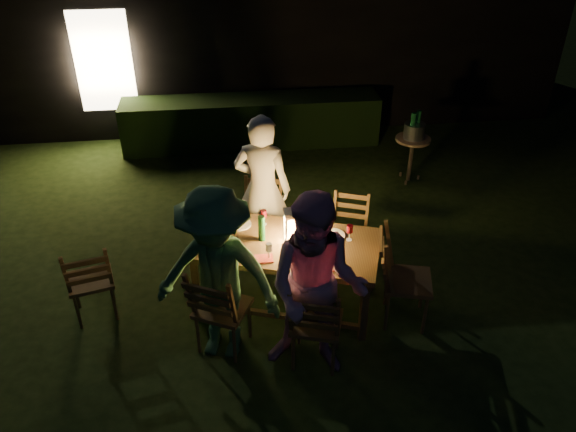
{
  "coord_description": "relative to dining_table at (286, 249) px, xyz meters",
  "views": [
    {
      "loc": [
        -0.95,
        -4.97,
        4.03
      ],
      "look_at": [
        -0.36,
        -0.09,
        0.94
      ],
      "focal_mm": 35.0,
      "sensor_mm": 36.0,
      "label": 1
    }
  ],
  "objects": [
    {
      "name": "wineglass_a",
      "position": [
        -0.19,
        0.36,
        0.17
      ],
      "size": [
        0.06,
        0.06,
        0.18
      ],
      "primitive_type": null,
      "color": "#59070F",
      "rests_on": "dining_table"
    },
    {
      "name": "wineglass_e",
      "position": [
        -0.19,
        -0.25,
        0.17
      ],
      "size": [
        0.06,
        0.06,
        0.18
      ],
      "primitive_type": null,
      "color": "silver",
      "rests_on": "dining_table"
    },
    {
      "name": "garden_envelope",
      "position": [
        0.4,
        6.5,
        0.87
      ],
      "size": [
        40.0,
        40.0,
        3.2
      ],
      "color": "black",
      "rests_on": "ground"
    },
    {
      "name": "lantern",
      "position": [
        0.06,
        0.03,
        0.23
      ],
      "size": [
        0.16,
        0.16,
        0.35
      ],
      "color": "white",
      "rests_on": "dining_table"
    },
    {
      "name": "chair_spare",
      "position": [
        -1.99,
        0.03,
        -0.41
      ],
      "size": [
        0.53,
        0.56,
        0.98
      ],
      "rotation": [
        0.0,
        0.0,
        0.24
      ],
      "color": "#55381C",
      "rests_on": "ground"
    },
    {
      "name": "chair_far_left",
      "position": [
        -0.18,
        0.88,
        -0.4
      ],
      "size": [
        0.53,
        0.56,
        1.0
      ],
      "rotation": [
        0.0,
        0.0,
        2.95
      ],
      "color": "#55381C",
      "rests_on": "ground"
    },
    {
      "name": "chair_near_left",
      "position": [
        -0.68,
        -0.58,
        -0.39
      ],
      "size": [
        0.64,
        0.65,
        1.04
      ],
      "rotation": [
        0.0,
        0.0,
        -0.47
      ],
      "color": "#55381C",
      "rests_on": "ground"
    },
    {
      "name": "wineglass_b",
      "position": [
        -0.72,
        0.12,
        0.17
      ],
      "size": [
        0.06,
        0.06,
        0.18
      ],
      "primitive_type": null,
      "color": "#59070F",
      "rests_on": "dining_table"
    },
    {
      "name": "napkin_left",
      "position": [
        -0.25,
        -0.25,
        0.08
      ],
      "size": [
        0.18,
        0.14,
        0.01
      ],
      "primitive_type": "cube",
      "color": "red",
      "rests_on": "dining_table"
    },
    {
      "name": "plate_near_right",
      "position": [
        0.35,
        -0.35,
        0.08
      ],
      "size": [
        0.25,
        0.25,
        0.01
      ],
      "primitive_type": "cylinder",
      "color": "white",
      "rests_on": "dining_table"
    },
    {
      "name": "person_house_side",
      "position": [
        -0.16,
        0.92,
        0.19
      ],
      "size": [
        0.76,
        0.62,
        1.79
      ],
      "primitive_type": "imported",
      "rotation": [
        0.0,
        0.0,
        2.81
      ],
      "color": "beige",
      "rests_on": "ground"
    },
    {
      "name": "phone",
      "position": [
        -0.68,
        -0.08,
        0.08
      ],
      "size": [
        0.14,
        0.07,
        0.01
      ],
      "primitive_type": "cube",
      "color": "black",
      "rests_on": "dining_table"
    },
    {
      "name": "dining_table",
      "position": [
        0.0,
        0.0,
        0.0
      ],
      "size": [
        2.08,
        1.49,
        0.78
      ],
      "rotation": [
        0.0,
        0.0,
        -0.33
      ],
      "color": "#55381C",
      "rests_on": "ground"
    },
    {
      "name": "plate_far_right",
      "position": [
        0.5,
        0.06,
        0.08
      ],
      "size": [
        0.25,
        0.25,
        0.01
      ],
      "primitive_type": "cylinder",
      "color": "white",
      "rests_on": "dining_table"
    },
    {
      "name": "person_opp_right",
      "position": [
        0.16,
        -0.92,
        0.21
      ],
      "size": [
        1.07,
        0.95,
        1.84
      ],
      "primitive_type": "imported",
      "rotation": [
        0.0,
        0.0,
        -0.33
      ],
      "color": "#C487AD",
      "rests_on": "ground"
    },
    {
      "name": "bottle_bucket_a",
      "position": [
        2.1,
        2.49,
        0.14
      ],
      "size": [
        0.07,
        0.07,
        0.32
      ],
      "primitive_type": "cylinder",
      "color": "#0F471E",
      "rests_on": "side_table"
    },
    {
      "name": "chair_near_right",
      "position": [
        0.18,
        -0.88,
        -0.4
      ],
      "size": [
        0.58,
        0.6,
        1.01
      ],
      "rotation": [
        0.0,
        0.0,
        -0.3
      ],
      "color": "#55381C",
      "rests_on": "ground"
    },
    {
      "name": "side_table",
      "position": [
        2.15,
        2.53,
        -0.1
      ],
      "size": [
        0.51,
        0.51,
        0.68
      ],
      "color": "#846142",
      "rests_on": "ground"
    },
    {
      "name": "bottle_table",
      "position": [
        -0.24,
        0.08,
        0.22
      ],
      "size": [
        0.07,
        0.07,
        0.28
      ],
      "primitive_type": "cylinder",
      "color": "#0F471E",
      "rests_on": "dining_table"
    },
    {
      "name": "bottle_bucket_b",
      "position": [
        2.2,
        2.57,
        0.14
      ],
      "size": [
        0.07,
        0.07,
        0.32
      ],
      "primitive_type": "cylinder",
      "color": "#0F471E",
      "rests_on": "side_table"
    },
    {
      "name": "ice_bucket",
      "position": [
        2.15,
        2.53,
        0.09
      ],
      "size": [
        0.3,
        0.3,
        0.22
      ],
      "primitive_type": "cylinder",
      "color": "#A5A8AD",
      "rests_on": "side_table"
    },
    {
      "name": "wineglass_c",
      "position": [
        0.19,
        -0.36,
        0.17
      ],
      "size": [
        0.06,
        0.06,
        0.18
      ],
      "primitive_type": null,
      "color": "#59070F",
      "rests_on": "dining_table"
    },
    {
      "name": "wineglass_d",
      "position": [
        0.64,
        -0.03,
        0.17
      ],
      "size": [
        0.06,
        0.06,
        0.18
      ],
      "primitive_type": null,
      "color": "#59070F",
      "rests_on": "dining_table"
    },
    {
      "name": "napkin_right",
      "position": [
        0.42,
        -0.46,
        0.08
      ],
      "size": [
        0.18,
        0.14,
        0.01
      ],
      "primitive_type": "cube",
      "color": "red",
      "rests_on": "dining_table"
    },
    {
      "name": "person_opp_left",
      "position": [
        -0.69,
        -0.63,
        0.2
      ],
      "size": [
        1.32,
        1.01,
        1.8
      ],
      "primitive_type": "imported",
      "rotation": [
        0.0,
        0.0,
        -0.33
      ],
      "color": "#376E41",
      "rests_on": "ground"
    },
    {
      "name": "chair_end",
      "position": [
        1.16,
        -0.4,
        -0.38
      ],
      "size": [
        0.62,
        0.6,
        1.08
      ],
      "rotation": [
        0.0,
        0.0,
        -1.83
      ],
      "color": "#55381C",
      "rests_on": "ground"
    },
    {
      "name": "plate_near_left",
      "position": [
        -0.59,
        -0.03,
        0.08
      ],
      "size": [
        0.25,
        0.25,
        0.01
      ],
      "primitive_type": "cylinder",
      "color": "white",
      "rests_on": "dining_table"
    },
    {
      "name": "plate_far_left",
      "position": [
        -0.45,
        0.39,
        0.08
      ],
      "size": [
        0.25,
        0.25,
        0.01
      ],
      "primitive_type": "cylinder",
      "color": "white",
      "rests_on": "dining_table"
    },
    {
      "name": "chair_far_right",
      "position": [
        0.77,
        0.55,
        -0.42
      ],
      "size": [
        0.54,
        0.56,
        0.93
      ],
      "rotation": [
        0.0,
        0.0,
        2.78
      ],
      "color": "#55381C",
      "rests_on": "ground"
    }
  ]
}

